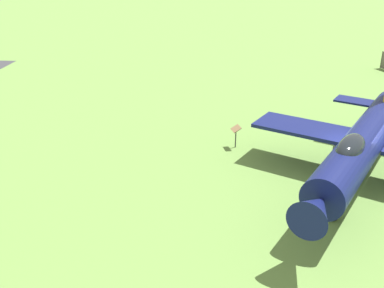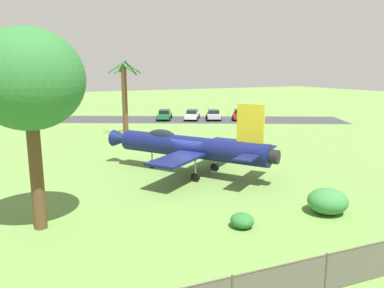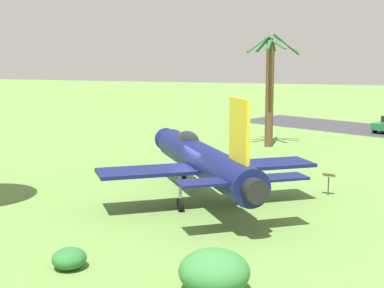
# 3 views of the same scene
# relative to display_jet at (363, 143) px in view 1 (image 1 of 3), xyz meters

# --- Properties ---
(ground_plane) EXTENTS (200.00, 200.00, 0.00)m
(ground_plane) POSITION_rel_display_jet_xyz_m (0.19, -0.28, -1.99)
(ground_plane) COLOR #668E42
(display_jet) EXTENTS (9.55, 12.05, 5.16)m
(display_jet) POSITION_rel_display_jet_xyz_m (0.00, 0.00, 0.00)
(display_jet) COLOR #111951
(display_jet) RESTS_ON ground_plane
(info_plaque) EXTENTS (0.66, 0.49, 1.14)m
(info_plaque) POSITION_rel_display_jet_xyz_m (5.60, 2.74, -1.13)
(info_plaque) COLOR #333333
(info_plaque) RESTS_ON ground_plane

